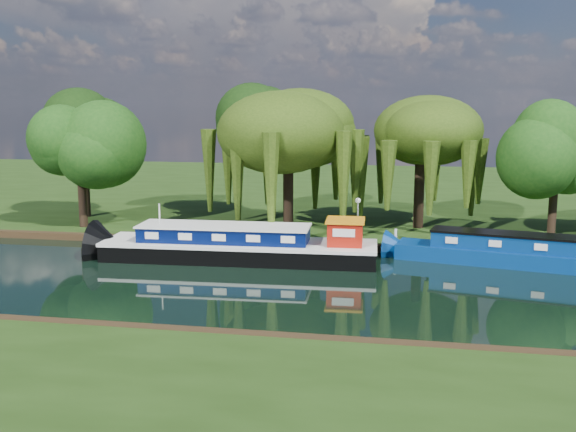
# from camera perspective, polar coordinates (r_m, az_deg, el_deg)

# --- Properties ---
(ground) EXTENTS (120.00, 120.00, 0.00)m
(ground) POSITION_cam_1_polar(r_m,az_deg,el_deg) (32.36, 3.95, -6.31)
(ground) COLOR black
(far_bank) EXTENTS (120.00, 52.00, 0.45)m
(far_bank) POSITION_cam_1_polar(r_m,az_deg,el_deg) (65.57, 7.20, 2.16)
(far_bank) COLOR black
(far_bank) RESTS_ON ground
(dutch_barge) EXTENTS (16.14, 4.25, 3.38)m
(dutch_barge) POSITION_cam_1_polar(r_m,az_deg,el_deg) (37.61, -4.16, -2.68)
(dutch_barge) COLOR black
(dutch_barge) RESTS_ON ground
(narrowboat) EXTENTS (13.78, 4.98, 1.98)m
(narrowboat) POSITION_cam_1_polar(r_m,az_deg,el_deg) (38.51, 19.74, -3.15)
(narrowboat) COLOR navy
(narrowboat) RESTS_ON ground
(red_dinghy) EXTENTS (4.13, 3.46, 0.73)m
(red_dinghy) POSITION_cam_1_polar(r_m,az_deg,el_deg) (41.24, -14.16, -3.02)
(red_dinghy) COLOR #99160B
(red_dinghy) RESTS_ON ground
(willow_left) EXTENTS (7.59, 7.59, 9.10)m
(willow_left) POSITION_cam_1_polar(r_m,az_deg,el_deg) (43.22, 0.02, 7.32)
(willow_left) COLOR black
(willow_left) RESTS_ON far_bank
(willow_right) EXTENTS (6.81, 6.81, 8.29)m
(willow_right) POSITION_cam_1_polar(r_m,az_deg,el_deg) (45.32, 11.73, 6.53)
(willow_right) COLOR black
(willow_right) RESTS_ON far_bank
(tree_far_left) EXTENTS (5.28, 5.28, 8.50)m
(tree_far_left) POSITION_cam_1_polar(r_m,az_deg,el_deg) (47.03, -18.05, 6.09)
(tree_far_left) COLOR black
(tree_far_left) RESTS_ON far_bank
(tree_far_back) EXTENTS (5.22, 5.22, 8.78)m
(tree_far_back) POSITION_cam_1_polar(r_m,az_deg,el_deg) (51.33, -17.79, 6.73)
(tree_far_back) COLOR black
(tree_far_back) RESTS_ON far_bank
(tree_far_mid) EXTENTS (5.65, 5.65, 9.24)m
(tree_far_mid) POSITION_cam_1_polar(r_m,az_deg,el_deg) (49.17, -1.48, 7.36)
(tree_far_mid) COLOR black
(tree_far_mid) RESTS_ON far_bank
(tree_far_right) EXTENTS (4.65, 4.65, 7.61)m
(tree_far_right) POSITION_cam_1_polar(r_m,az_deg,el_deg) (44.69, 22.75, 4.89)
(tree_far_right) COLOR black
(tree_far_right) RESTS_ON far_bank
(lamppost) EXTENTS (0.36, 0.36, 2.56)m
(lamppost) POSITION_cam_1_polar(r_m,az_deg,el_deg) (42.01, 6.23, 0.82)
(lamppost) COLOR silver
(lamppost) RESTS_ON far_bank
(mooring_posts) EXTENTS (19.16, 0.16, 1.00)m
(mooring_posts) POSITION_cam_1_polar(r_m,az_deg,el_deg) (40.29, 4.56, -1.67)
(mooring_posts) COLOR silver
(mooring_posts) RESTS_ON far_bank
(reeds_near) EXTENTS (33.70, 1.50, 1.10)m
(reeds_near) POSITION_cam_1_polar(r_m,az_deg,el_deg) (25.07, 18.05, -10.39)
(reeds_near) COLOR #1A4111
(reeds_near) RESTS_ON ground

